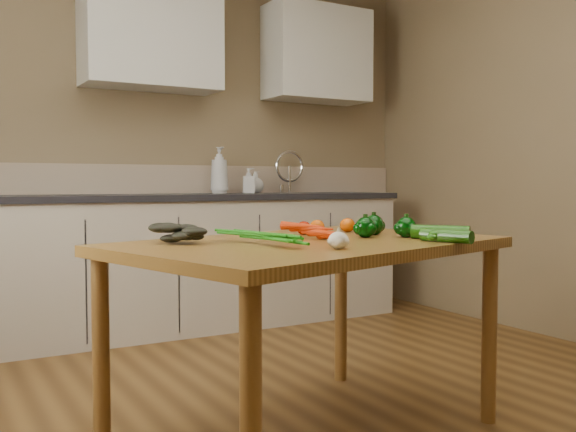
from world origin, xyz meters
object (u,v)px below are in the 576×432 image
(carrot_bunch, at_px, (299,232))
(pepper_b, at_px, (374,225))
(pepper_a, at_px, (365,227))
(pepper_c, at_px, (406,227))
(soap_bottle_c, at_px, (255,182))
(tomato_a, at_px, (304,228))
(garlic_bulb, at_px, (338,240))
(soap_bottle_b, at_px, (249,181))
(tomato_b, at_px, (317,227))
(table, at_px, (310,263))
(soap_bottle_a, at_px, (219,170))
(leafy_greens, at_px, (175,230))
(zucchini_b, at_px, (446,236))
(zucchini_a, at_px, (440,232))
(tomato_c, at_px, (348,225))

(carrot_bunch, bearing_deg, pepper_b, -2.39)
(pepper_a, height_order, pepper_b, pepper_b)
(pepper_b, height_order, pepper_c, pepper_b)
(soap_bottle_c, relative_size, tomato_a, 2.53)
(garlic_bulb, xyz_separation_m, pepper_c, (0.49, 0.24, 0.01))
(soap_bottle_b, xyz_separation_m, tomato_b, (-0.57, -1.81, -0.20))
(pepper_a, height_order, tomato_a, pepper_a)
(table, distance_m, pepper_b, 0.40)
(soap_bottle_a, xyz_separation_m, pepper_a, (-0.30, -2.10, -0.26))
(table, height_order, pepper_b, pepper_b)
(leafy_greens, relative_size, tomato_b, 3.18)
(soap_bottle_a, height_order, tomato_b, soap_bottle_a)
(table, distance_m, pepper_c, 0.43)
(table, relative_size, soap_bottle_a, 4.92)
(soap_bottle_c, bearing_deg, zucchini_b, -177.46)
(soap_bottle_a, height_order, carrot_bunch, soap_bottle_a)
(pepper_a, bearing_deg, zucchini_a, -48.71)
(table, distance_m, soap_bottle_c, 2.37)
(soap_bottle_b, xyz_separation_m, tomato_c, (-0.42, -1.82, -0.20))
(carrot_bunch, height_order, tomato_a, carrot_bunch)
(table, distance_m, soap_bottle_a, 2.22)
(tomato_a, distance_m, zucchini_b, 0.61)
(soap_bottle_c, distance_m, carrot_bunch, 2.38)
(table, xyz_separation_m, pepper_b, (0.37, 0.09, 0.13))
(carrot_bunch, xyz_separation_m, pepper_a, (0.31, 0.01, 0.00))
(table, relative_size, tomato_a, 25.96)
(table, height_order, tomato_b, tomato_b)
(garlic_bulb, distance_m, tomato_a, 0.58)
(soap_bottle_b, bearing_deg, table, -177.65)
(leafy_greens, relative_size, pepper_a, 2.53)
(soap_bottle_b, height_order, tomato_c, soap_bottle_b)
(tomato_c, bearing_deg, garlic_bulb, -127.53)
(soap_bottle_a, relative_size, carrot_bunch, 1.24)
(soap_bottle_b, height_order, leafy_greens, soap_bottle_b)
(soap_bottle_c, height_order, zucchini_a, soap_bottle_c)
(tomato_a, relative_size, zucchini_a, 0.28)
(pepper_b, xyz_separation_m, tomato_a, (-0.25, 0.15, -0.01))
(zucchini_a, bearing_deg, pepper_a, 131.29)
(garlic_bulb, distance_m, pepper_c, 0.54)
(pepper_a, xyz_separation_m, zucchini_a, (0.19, -0.22, -0.01))
(carrot_bunch, bearing_deg, soap_bottle_c, 51.85)
(leafy_greens, height_order, pepper_b, leafy_greens)
(leafy_greens, relative_size, pepper_b, 2.46)
(pepper_a, relative_size, tomato_c, 1.18)
(table, xyz_separation_m, carrot_bunch, (-0.05, -0.00, 0.12))
(soap_bottle_c, xyz_separation_m, carrot_bunch, (-0.93, -2.18, -0.18))
(soap_bottle_b, bearing_deg, soap_bottle_c, -24.03)
(pepper_b, bearing_deg, garlic_bulb, -138.50)
(table, bearing_deg, garlic_bulb, -119.43)
(leafy_greens, bearing_deg, table, -14.49)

